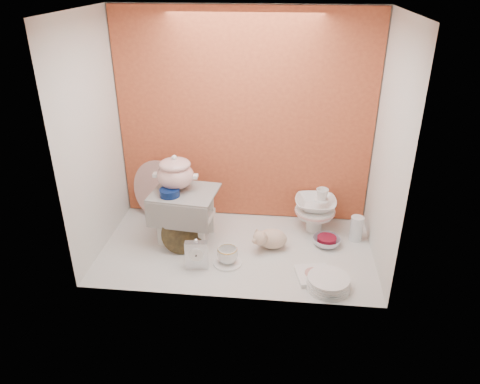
# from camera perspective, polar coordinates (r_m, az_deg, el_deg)

# --- Properties ---
(ground) EXTENTS (1.80, 1.80, 0.00)m
(ground) POSITION_cam_1_polar(r_m,az_deg,el_deg) (3.09, -0.41, -7.13)
(ground) COLOR silver
(ground) RESTS_ON ground
(niche_shell) EXTENTS (1.86, 1.03, 1.53)m
(niche_shell) POSITION_cam_1_polar(r_m,az_deg,el_deg) (2.87, -0.06, 10.63)
(niche_shell) COLOR #C55931
(niche_shell) RESTS_ON ground
(step_stool) EXTENTS (0.46, 0.40, 0.36)m
(step_stool) POSITION_cam_1_polar(r_m,az_deg,el_deg) (3.14, -6.77, -2.90)
(step_stool) COLOR silver
(step_stool) RESTS_ON ground
(soup_tureen) EXTENTS (0.37, 0.37, 0.25)m
(soup_tureen) POSITION_cam_1_polar(r_m,az_deg,el_deg) (3.05, -8.09, 2.46)
(soup_tureen) COLOR white
(soup_tureen) RESTS_ON step_stool
(cobalt_bowl) EXTENTS (0.17, 0.17, 0.05)m
(cobalt_bowl) POSITION_cam_1_polar(r_m,az_deg,el_deg) (3.00, -8.78, -0.06)
(cobalt_bowl) COLOR #0A1B4C
(cobalt_bowl) RESTS_ON step_stool
(floral_platter) EXTENTS (0.45, 0.27, 0.44)m
(floral_platter) POSITION_cam_1_polar(r_m,az_deg,el_deg) (3.43, -10.20, 0.24)
(floral_platter) COLOR silver
(floral_platter) RESTS_ON ground
(blue_white_vase) EXTENTS (0.30, 0.30, 0.26)m
(blue_white_vase) POSITION_cam_1_polar(r_m,az_deg,el_deg) (3.43, -8.78, -1.35)
(blue_white_vase) COLOR white
(blue_white_vase) RESTS_ON ground
(lacquer_tray) EXTENTS (0.29, 0.16, 0.26)m
(lacquer_tray) POSITION_cam_1_polar(r_m,az_deg,el_deg) (3.03, -7.28, -5.25)
(lacquer_tray) COLOR black
(lacquer_tray) RESTS_ON ground
(mantel_clock) EXTENTS (0.15, 0.06, 0.21)m
(mantel_clock) POSITION_cam_1_polar(r_m,az_deg,el_deg) (2.88, -5.44, -7.68)
(mantel_clock) COLOR silver
(mantel_clock) RESTS_ON ground
(plush_pig) EXTENTS (0.29, 0.23, 0.15)m
(plush_pig) POSITION_cam_1_polar(r_m,az_deg,el_deg) (3.07, 4.04, -5.81)
(plush_pig) COLOR #CDAA90
(plush_pig) RESTS_ON ground
(teacup_saucer) EXTENTS (0.21, 0.21, 0.01)m
(teacup_saucer) POSITION_cam_1_polar(r_m,az_deg,el_deg) (2.95, -1.56, -8.81)
(teacup_saucer) COLOR white
(teacup_saucer) RESTS_ON ground
(gold_rim_teacup) EXTENTS (0.14, 0.14, 0.10)m
(gold_rim_teacup) POSITION_cam_1_polar(r_m,az_deg,el_deg) (2.92, -1.57, -7.88)
(gold_rim_teacup) COLOR white
(gold_rim_teacup) RESTS_ON teacup_saucer
(lattice_dish) EXTENTS (0.25, 0.25, 0.03)m
(lattice_dish) POSITION_cam_1_polar(r_m,az_deg,el_deg) (2.87, 9.21, -10.22)
(lattice_dish) COLOR white
(lattice_dish) RESTS_ON ground
(dinner_plate_stack) EXTENTS (0.31, 0.31, 0.07)m
(dinner_plate_stack) POSITION_cam_1_polar(r_m,az_deg,el_deg) (2.79, 10.97, -11.03)
(dinner_plate_stack) COLOR white
(dinner_plate_stack) RESTS_ON ground
(crystal_bowl) EXTENTS (0.24, 0.24, 0.06)m
(crystal_bowl) POSITION_cam_1_polar(r_m,az_deg,el_deg) (3.17, 10.75, -6.09)
(crystal_bowl) COLOR silver
(crystal_bowl) RESTS_ON ground
(clear_glass_vase) EXTENTS (0.11, 0.11, 0.18)m
(clear_glass_vase) POSITION_cam_1_polar(r_m,az_deg,el_deg) (3.25, 14.33, -4.44)
(clear_glass_vase) COLOR silver
(clear_glass_vase) RESTS_ON ground
(porcelain_tower) EXTENTS (0.32, 0.32, 0.33)m
(porcelain_tower) POSITION_cam_1_polar(r_m,az_deg,el_deg) (3.27, 9.35, -2.12)
(porcelain_tower) COLOR white
(porcelain_tower) RESTS_ON ground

